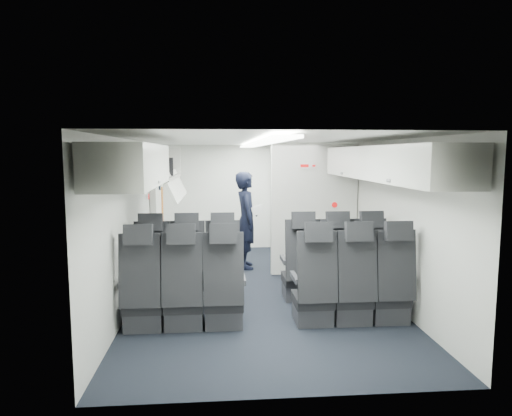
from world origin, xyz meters
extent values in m
cube|color=black|center=(0.00, 0.00, -0.01)|extent=(3.40, 6.00, 0.01)
cube|color=silver|center=(0.00, 0.00, 2.15)|extent=(3.40, 6.00, 0.01)
cube|color=silver|center=(0.00, 3.00, 1.07)|extent=(3.40, 0.01, 2.15)
cube|color=silver|center=(0.00, -3.00, 1.07)|extent=(3.40, 0.01, 2.15)
cube|color=silver|center=(-1.70, 0.00, 1.07)|extent=(0.01, 6.00, 2.15)
cube|color=silver|center=(1.70, 0.00, 1.07)|extent=(0.01, 6.00, 2.15)
cube|color=white|center=(0.00, 0.00, 2.11)|extent=(0.25, 5.52, 0.03)
cube|color=black|center=(-1.42, -0.45, 0.27)|extent=(0.44, 0.46, 0.12)
cube|color=#2D2D33|center=(-1.42, -0.45, 0.11)|extent=(0.42, 0.42, 0.22)
cube|color=black|center=(-1.42, -0.67, 0.72)|extent=(0.44, 0.20, 0.80)
cube|color=black|center=(-1.42, -0.72, 1.12)|extent=(0.30, 0.12, 0.23)
cube|color=#2D2D33|center=(-1.64, -0.48, 0.55)|extent=(0.05, 0.40, 0.06)
cube|color=#2D2D33|center=(-1.20, -0.48, 0.55)|extent=(0.05, 0.40, 0.06)
cube|color=black|center=(-0.97, -0.45, 0.27)|extent=(0.44, 0.46, 0.12)
cube|color=#2D2D33|center=(-0.97, -0.45, 0.11)|extent=(0.42, 0.42, 0.22)
cube|color=black|center=(-0.97, -0.67, 0.72)|extent=(0.44, 0.20, 0.80)
cube|color=black|center=(-0.97, -0.72, 1.12)|extent=(0.30, 0.12, 0.23)
cube|color=#2D2D33|center=(-1.19, -0.48, 0.55)|extent=(0.05, 0.40, 0.06)
cube|color=#2D2D33|center=(-0.75, -0.48, 0.55)|extent=(0.05, 0.40, 0.06)
cube|color=black|center=(-0.52, -0.45, 0.27)|extent=(0.44, 0.46, 0.12)
cube|color=#2D2D33|center=(-0.52, -0.45, 0.11)|extent=(0.42, 0.42, 0.22)
cube|color=black|center=(-0.52, -0.67, 0.72)|extent=(0.44, 0.20, 0.80)
cube|color=black|center=(-0.52, -0.72, 1.12)|extent=(0.30, 0.12, 0.23)
cube|color=#2D2D33|center=(-0.74, -0.48, 0.55)|extent=(0.05, 0.40, 0.06)
cube|color=#2D2D33|center=(-0.30, -0.48, 0.55)|extent=(0.05, 0.40, 0.06)
cube|color=black|center=(0.52, -0.45, 0.27)|extent=(0.44, 0.46, 0.12)
cube|color=#2D2D33|center=(0.52, -0.45, 0.11)|extent=(0.42, 0.42, 0.22)
cube|color=black|center=(0.52, -0.67, 0.72)|extent=(0.44, 0.20, 0.80)
cube|color=black|center=(0.52, -0.72, 1.12)|extent=(0.30, 0.12, 0.23)
cube|color=#2D2D33|center=(0.30, -0.48, 0.55)|extent=(0.05, 0.40, 0.06)
cube|color=#2D2D33|center=(0.74, -0.48, 0.55)|extent=(0.05, 0.40, 0.06)
cube|color=black|center=(0.97, -0.45, 0.27)|extent=(0.44, 0.46, 0.12)
cube|color=#2D2D33|center=(0.97, -0.45, 0.11)|extent=(0.42, 0.42, 0.22)
cube|color=black|center=(0.97, -0.67, 0.72)|extent=(0.44, 0.20, 0.80)
cube|color=black|center=(0.97, -0.72, 1.12)|extent=(0.30, 0.12, 0.23)
cube|color=#2D2D33|center=(0.75, -0.48, 0.55)|extent=(0.05, 0.40, 0.06)
cube|color=#2D2D33|center=(1.19, -0.48, 0.55)|extent=(0.05, 0.40, 0.06)
cube|color=black|center=(1.42, -0.45, 0.27)|extent=(0.44, 0.46, 0.12)
cube|color=#2D2D33|center=(1.42, -0.45, 0.11)|extent=(0.42, 0.42, 0.22)
cube|color=black|center=(1.42, -0.67, 0.72)|extent=(0.44, 0.20, 0.80)
cube|color=black|center=(1.42, -0.72, 1.12)|extent=(0.30, 0.12, 0.23)
cube|color=#2D2D33|center=(1.20, -0.48, 0.55)|extent=(0.05, 0.40, 0.06)
cube|color=#2D2D33|center=(1.64, -0.48, 0.55)|extent=(0.05, 0.40, 0.06)
cube|color=black|center=(-1.42, -1.35, 0.27)|extent=(0.44, 0.46, 0.12)
cube|color=#2D2D33|center=(-1.42, -1.35, 0.11)|extent=(0.42, 0.42, 0.22)
cube|color=black|center=(-1.42, -1.57, 0.72)|extent=(0.44, 0.20, 0.80)
cube|color=black|center=(-1.42, -1.62, 1.12)|extent=(0.30, 0.12, 0.23)
cube|color=#2D2D33|center=(-1.64, -1.38, 0.55)|extent=(0.05, 0.40, 0.06)
cube|color=#2D2D33|center=(-1.20, -1.38, 0.55)|extent=(0.05, 0.40, 0.06)
cube|color=black|center=(-0.97, -1.35, 0.27)|extent=(0.44, 0.46, 0.12)
cube|color=#2D2D33|center=(-0.97, -1.35, 0.11)|extent=(0.42, 0.42, 0.22)
cube|color=black|center=(-0.97, -1.57, 0.72)|extent=(0.44, 0.20, 0.80)
cube|color=black|center=(-0.97, -1.62, 1.12)|extent=(0.30, 0.12, 0.23)
cube|color=#2D2D33|center=(-1.19, -1.38, 0.55)|extent=(0.05, 0.40, 0.06)
cube|color=#2D2D33|center=(-0.75, -1.38, 0.55)|extent=(0.05, 0.40, 0.06)
cube|color=black|center=(-0.52, -1.35, 0.27)|extent=(0.44, 0.46, 0.12)
cube|color=#2D2D33|center=(-0.52, -1.35, 0.11)|extent=(0.42, 0.42, 0.22)
cube|color=black|center=(-0.52, -1.57, 0.72)|extent=(0.44, 0.20, 0.80)
cube|color=black|center=(-0.52, -1.62, 1.12)|extent=(0.30, 0.12, 0.23)
cube|color=#2D2D33|center=(-0.74, -1.38, 0.55)|extent=(0.05, 0.40, 0.06)
cube|color=#2D2D33|center=(-0.30, -1.38, 0.55)|extent=(0.05, 0.40, 0.06)
cube|color=black|center=(0.52, -1.35, 0.27)|extent=(0.44, 0.46, 0.12)
cube|color=#2D2D33|center=(0.52, -1.35, 0.11)|extent=(0.42, 0.42, 0.22)
cube|color=black|center=(0.52, -1.57, 0.72)|extent=(0.44, 0.20, 0.80)
cube|color=black|center=(0.52, -1.62, 1.12)|extent=(0.30, 0.12, 0.23)
cube|color=#2D2D33|center=(0.30, -1.38, 0.55)|extent=(0.05, 0.40, 0.06)
cube|color=#2D2D33|center=(0.74, -1.38, 0.55)|extent=(0.05, 0.40, 0.06)
cube|color=black|center=(0.97, -1.35, 0.27)|extent=(0.44, 0.46, 0.12)
cube|color=#2D2D33|center=(0.97, -1.35, 0.11)|extent=(0.42, 0.42, 0.22)
cube|color=black|center=(0.97, -1.57, 0.72)|extent=(0.44, 0.20, 0.80)
cube|color=black|center=(0.97, -1.62, 1.12)|extent=(0.30, 0.12, 0.23)
cube|color=#2D2D33|center=(0.75, -1.38, 0.55)|extent=(0.05, 0.40, 0.06)
cube|color=#2D2D33|center=(1.19, -1.38, 0.55)|extent=(0.05, 0.40, 0.06)
cube|color=black|center=(1.42, -1.35, 0.27)|extent=(0.44, 0.46, 0.12)
cube|color=#2D2D33|center=(1.42, -1.35, 0.11)|extent=(0.42, 0.42, 0.22)
cube|color=black|center=(1.42, -1.57, 0.72)|extent=(0.44, 0.20, 0.80)
cube|color=black|center=(1.42, -1.62, 1.12)|extent=(0.30, 0.12, 0.23)
cube|color=#2D2D33|center=(1.20, -1.38, 0.55)|extent=(0.05, 0.40, 0.06)
cube|color=#2D2D33|center=(1.64, -1.38, 0.55)|extent=(0.05, 0.40, 0.06)
cube|color=silver|center=(-1.40, -2.00, 1.86)|extent=(0.52, 1.80, 0.40)
cylinder|color=slate|center=(-1.15, -2.00, 1.70)|extent=(0.04, 0.10, 0.04)
cube|color=#9E9E93|center=(-1.40, -0.25, 1.66)|extent=(0.52, 1.70, 0.04)
cube|color=silver|center=(-1.66, -0.25, 1.86)|extent=(0.06, 1.70, 0.44)
cube|color=silver|center=(-1.40, -1.08, 1.86)|extent=(0.52, 0.04, 0.40)
cube|color=silver|center=(-1.40, 0.58, 1.86)|extent=(0.52, 0.04, 0.40)
cube|color=silver|center=(-1.15, -0.25, 1.55)|extent=(0.21, 1.61, 0.38)
cube|color=silver|center=(1.40, -2.00, 1.86)|extent=(0.52, 1.80, 0.40)
cylinder|color=slate|center=(1.15, -2.00, 1.70)|extent=(0.04, 0.10, 0.04)
cube|color=silver|center=(1.40, -0.25, 1.86)|extent=(0.52, 1.70, 0.40)
cylinder|color=slate|center=(1.15, -0.25, 1.70)|extent=(0.04, 0.10, 0.04)
cube|color=silver|center=(0.98, 0.80, 1.07)|extent=(1.40, 0.12, 2.13)
cube|color=white|center=(0.85, 0.73, 1.78)|extent=(0.24, 0.01, 0.10)
cube|color=red|center=(0.80, 0.72, 1.78)|extent=(0.13, 0.01, 0.04)
cube|color=red|center=(0.95, 0.72, 1.78)|extent=(0.05, 0.01, 0.03)
cylinder|color=white|center=(1.30, 0.73, 1.15)|extent=(0.11, 0.01, 0.11)
cylinder|color=red|center=(1.30, 0.72, 1.15)|extent=(0.09, 0.01, 0.09)
cube|color=#939399|center=(0.95, 2.72, 0.95)|extent=(0.85, 0.50, 1.90)
cube|color=#3F3F42|center=(0.95, 2.46, 0.50)|extent=(0.80, 0.01, 0.02)
cube|color=#3F3F42|center=(0.95, 2.46, 1.00)|extent=(0.80, 0.01, 0.02)
cube|color=#3F3F42|center=(0.95, 2.46, 1.50)|extent=(0.80, 0.01, 0.02)
cube|color=silver|center=(-1.64, 1.55, 0.95)|extent=(0.10, 0.92, 1.86)
cylinder|color=black|center=(-1.58, 1.55, 1.45)|extent=(0.03, 0.22, 0.22)
cube|color=gold|center=(-1.58, 1.85, 1.00)|extent=(0.02, 0.10, 0.75)
cylinder|color=white|center=(-1.67, 0.80, 1.30)|extent=(0.01, 0.11, 0.11)
cylinder|color=red|center=(-1.66, 0.80, 1.30)|extent=(0.01, 0.09, 0.09)
imported|color=black|center=(-0.09, 1.31, 0.83)|extent=(0.43, 0.63, 1.67)
cube|color=black|center=(-1.39, -0.28, 1.80)|extent=(0.47, 0.38, 0.24)
cube|color=white|center=(0.10, 1.26, 1.01)|extent=(0.20, 0.10, 0.15)
camera|label=1|loc=(-0.57, -6.45, 1.97)|focal=32.00mm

